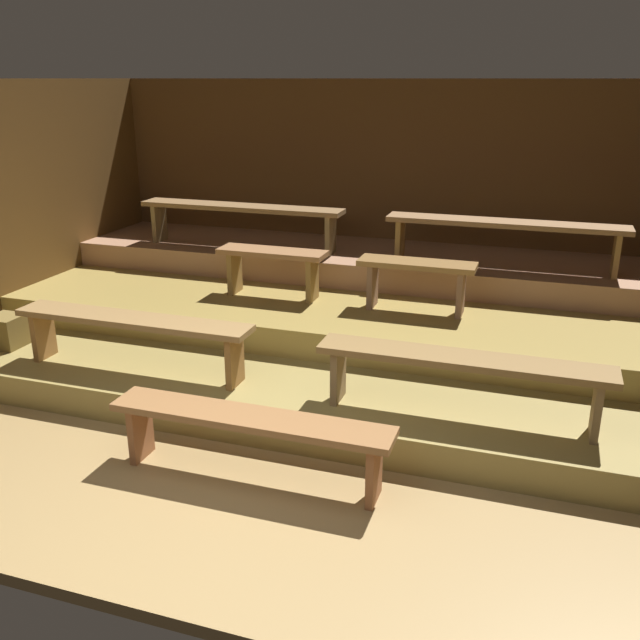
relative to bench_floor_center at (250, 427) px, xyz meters
The scene contains 13 objects.
ground 1.60m from the bench_floor_center, 92.42° to the left, with size 7.18×5.68×0.08m, color #97794A.
wall_back 4.11m from the bench_floor_center, 90.93° to the left, with size 7.18×0.06×2.51m, color brown.
platform_lower 2.19m from the bench_floor_center, 91.72° to the left, with size 6.38×3.63×0.26m, color olive.
platform_middle 2.71m from the bench_floor_center, 91.38° to the left, with size 6.38×2.56×0.26m, color olive.
platform_upper 3.36m from the bench_floor_center, 91.12° to the left, with size 6.38×1.28×0.26m, color #A37454.
bench_floor_center is the anchor object (origin of this frame).
bench_lower_left 1.61m from the bench_floor_center, 149.54° to the left, with size 2.01×0.31×0.46m.
bench_lower_right 1.50m from the bench_floor_center, 33.03° to the left, with size 2.01×0.31×0.46m.
bench_middle_left 2.45m from the bench_floor_center, 108.40° to the left, with size 1.04×0.31×0.46m.
bench_middle_right 2.41m from the bench_floor_center, 74.61° to the left, with size 1.04×0.31×0.46m.
bench_upper_left 3.49m from the bench_floor_center, 115.06° to the left, with size 2.26×0.31×0.46m.
bench_upper_right 3.44m from the bench_floor_center, 66.96° to the left, with size 2.26×0.31×0.46m.
wooden_crate_lower 2.90m from the bench_floor_center, 161.41° to the left, with size 0.28×0.28×0.28m, color brown.
Camera 1 is at (1.75, -2.75, 2.51)m, focal length 38.83 mm.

